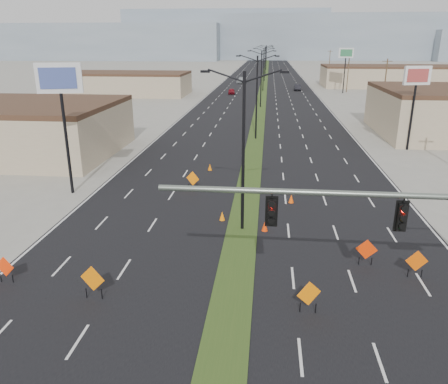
# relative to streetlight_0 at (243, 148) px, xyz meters

# --- Properties ---
(ground) EXTENTS (600.00, 600.00, 0.00)m
(ground) POSITION_rel_streetlight_0_xyz_m (0.00, -12.00, -5.42)
(ground) COLOR gray
(ground) RESTS_ON ground
(road_surface) EXTENTS (25.00, 400.00, 0.02)m
(road_surface) POSITION_rel_streetlight_0_xyz_m (0.00, 88.00, -5.42)
(road_surface) COLOR black
(road_surface) RESTS_ON ground
(median_strip) EXTENTS (2.00, 400.00, 0.04)m
(median_strip) POSITION_rel_streetlight_0_xyz_m (0.00, 88.00, -5.42)
(median_strip) COLOR #2A4819
(median_strip) RESTS_ON ground
(building_sw_far) EXTENTS (30.00, 14.00, 4.50)m
(building_sw_far) POSITION_rel_streetlight_0_xyz_m (-32.00, 73.00, -3.17)
(building_sw_far) COLOR tan
(building_sw_far) RESTS_ON ground
(building_se_far) EXTENTS (44.00, 16.00, 5.00)m
(building_se_far) POSITION_rel_streetlight_0_xyz_m (38.00, 98.00, -2.92)
(building_se_far) COLOR tan
(building_se_far) RESTS_ON ground
(mesa_west) EXTENTS (180.00, 50.00, 22.00)m
(mesa_west) POSITION_rel_streetlight_0_xyz_m (-120.00, 268.00, 5.58)
(mesa_west) COLOR gray
(mesa_west) RESTS_ON ground
(mesa_center) EXTENTS (220.00, 50.00, 28.00)m
(mesa_center) POSITION_rel_streetlight_0_xyz_m (40.00, 288.00, 8.58)
(mesa_center) COLOR gray
(mesa_center) RESTS_ON ground
(mesa_backdrop) EXTENTS (140.00, 50.00, 32.00)m
(mesa_backdrop) POSITION_rel_streetlight_0_xyz_m (-30.00, 308.00, 10.58)
(mesa_backdrop) COLOR gray
(mesa_backdrop) RESTS_ON ground
(streetlight_0) EXTENTS (5.15, 0.24, 10.02)m
(streetlight_0) POSITION_rel_streetlight_0_xyz_m (0.00, 0.00, 0.00)
(streetlight_0) COLOR black
(streetlight_0) RESTS_ON ground
(streetlight_1) EXTENTS (5.15, 0.24, 10.02)m
(streetlight_1) POSITION_rel_streetlight_0_xyz_m (0.00, 28.00, 0.00)
(streetlight_1) COLOR black
(streetlight_1) RESTS_ON ground
(streetlight_2) EXTENTS (5.15, 0.24, 10.02)m
(streetlight_2) POSITION_rel_streetlight_0_xyz_m (0.00, 56.00, 0.00)
(streetlight_2) COLOR black
(streetlight_2) RESTS_ON ground
(streetlight_3) EXTENTS (5.15, 0.24, 10.02)m
(streetlight_3) POSITION_rel_streetlight_0_xyz_m (0.00, 84.00, 0.00)
(streetlight_3) COLOR black
(streetlight_3) RESTS_ON ground
(streetlight_4) EXTENTS (5.15, 0.24, 10.02)m
(streetlight_4) POSITION_rel_streetlight_0_xyz_m (0.00, 112.00, 0.00)
(streetlight_4) COLOR black
(streetlight_4) RESTS_ON ground
(streetlight_5) EXTENTS (5.15, 0.24, 10.02)m
(streetlight_5) POSITION_rel_streetlight_0_xyz_m (0.00, 140.00, 0.00)
(streetlight_5) COLOR black
(streetlight_5) RESTS_ON ground
(streetlight_6) EXTENTS (5.15, 0.24, 10.02)m
(streetlight_6) POSITION_rel_streetlight_0_xyz_m (0.00, 168.00, 0.00)
(streetlight_6) COLOR black
(streetlight_6) RESTS_ON ground
(utility_pole_1) EXTENTS (1.60, 0.20, 9.00)m
(utility_pole_1) POSITION_rel_streetlight_0_xyz_m (20.00, 48.00, -0.74)
(utility_pole_1) COLOR #4C3823
(utility_pole_1) RESTS_ON ground
(utility_pole_2) EXTENTS (1.60, 0.20, 9.00)m
(utility_pole_2) POSITION_rel_streetlight_0_xyz_m (20.00, 83.00, -0.74)
(utility_pole_2) COLOR #4C3823
(utility_pole_2) RESTS_ON ground
(utility_pole_3) EXTENTS (1.60, 0.20, 9.00)m
(utility_pole_3) POSITION_rel_streetlight_0_xyz_m (20.00, 118.00, -0.74)
(utility_pole_3) COLOR #4C3823
(utility_pole_3) RESTS_ON ground
(car_left) EXTENTS (1.77, 3.82, 1.27)m
(car_left) POSITION_rel_streetlight_0_xyz_m (-7.10, 76.29, -4.78)
(car_left) COLOR maroon
(car_left) RESTS_ON ground
(car_mid) EXTENTS (1.61, 4.42, 1.45)m
(car_mid) POSITION_rel_streetlight_0_xyz_m (8.53, 86.08, -4.69)
(car_mid) COLOR black
(car_mid) RESTS_ON ground
(car_far) EXTENTS (2.70, 5.62, 1.58)m
(car_far) POSITION_rel_streetlight_0_xyz_m (-6.57, 104.70, -4.63)
(car_far) COLOR #ACB1B6
(car_far) RESTS_ON ground
(construction_sign_0) EXTENTS (1.08, 0.24, 1.45)m
(construction_sign_0) POSITION_rel_streetlight_0_xyz_m (-11.50, -7.87, -4.57)
(construction_sign_0) COLOR #F22F05
(construction_sign_0) RESTS_ON ground
(construction_sign_1) EXTENTS (1.28, 0.33, 1.74)m
(construction_sign_1) POSITION_rel_streetlight_0_xyz_m (-6.52, -8.85, -4.39)
(construction_sign_1) COLOR orange
(construction_sign_1) RESTS_ON ground
(construction_sign_2) EXTENTS (1.13, 0.51, 1.61)m
(construction_sign_2) POSITION_rel_streetlight_0_xyz_m (-4.52, 7.46, -4.48)
(construction_sign_2) COLOR orange
(construction_sign_2) RESTS_ON ground
(construction_sign_3) EXTENTS (1.15, 0.20, 1.53)m
(construction_sign_3) POSITION_rel_streetlight_0_xyz_m (7.00, -4.20, -4.52)
(construction_sign_3) COLOR #EC3204
(construction_sign_3) RESTS_ON ground
(construction_sign_4) EXTENTS (1.11, 0.53, 1.60)m
(construction_sign_4) POSITION_rel_streetlight_0_xyz_m (3.51, -9.00, -4.48)
(construction_sign_4) COLOR orange
(construction_sign_4) RESTS_ON ground
(construction_sign_5) EXTENTS (1.16, 0.12, 1.55)m
(construction_sign_5) POSITION_rel_streetlight_0_xyz_m (9.28, -5.31, -4.51)
(construction_sign_5) COLOR #E35104
(construction_sign_5) RESTS_ON ground
(cone_0) EXTENTS (0.40, 0.40, 0.67)m
(cone_0) POSITION_rel_streetlight_0_xyz_m (1.47, -0.18, -5.08)
(cone_0) COLOR #F23605
(cone_0) RESTS_ON ground
(cone_1) EXTENTS (0.48, 0.48, 0.65)m
(cone_1) POSITION_rel_streetlight_0_xyz_m (-1.45, 1.31, -5.10)
(cone_1) COLOR orange
(cone_1) RESTS_ON ground
(cone_2) EXTENTS (0.42, 0.42, 0.67)m
(cone_2) POSITION_rel_streetlight_0_xyz_m (3.40, 5.25, -5.08)
(cone_2) COLOR #FF4F05
(cone_2) RESTS_ON ground
(cone_3) EXTENTS (0.42, 0.42, 0.66)m
(cone_3) POSITION_rel_streetlight_0_xyz_m (-3.88, 13.32, -5.09)
(cone_3) COLOR orange
(cone_3) RESTS_ON ground
(pole_sign_west) EXTENTS (3.26, 1.30, 10.13)m
(pole_sign_west) POSITION_rel_streetlight_0_xyz_m (-14.13, 5.85, 2.89)
(pole_sign_west) COLOR black
(pole_sign_west) RESTS_ON ground
(pole_sign_east_near) EXTENTS (2.98, 1.02, 9.14)m
(pole_sign_east_near) POSITION_rel_streetlight_0_xyz_m (17.25, 23.89, 2.02)
(pole_sign_east_near) COLOR black
(pole_sign_east_near) RESTS_ON ground
(pole_sign_east_far) EXTENTS (3.30, 1.10, 10.16)m
(pole_sign_east_far) POSITION_rel_streetlight_0_xyz_m (18.88, 81.14, 2.91)
(pole_sign_east_far) COLOR black
(pole_sign_east_far) RESTS_ON ground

